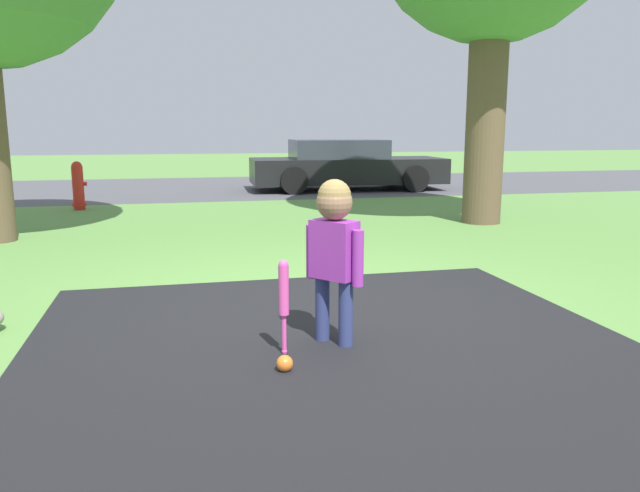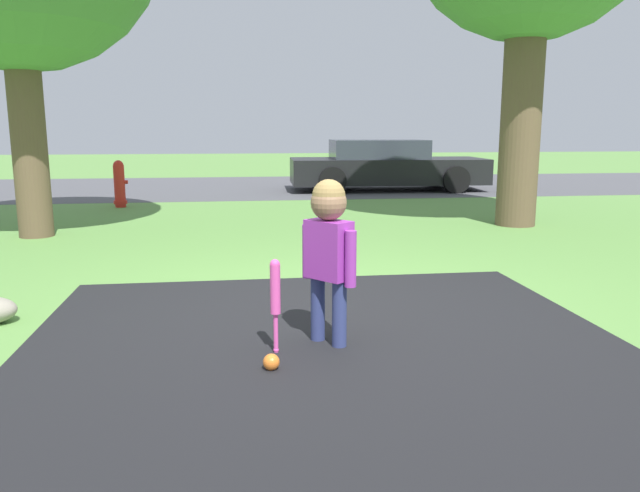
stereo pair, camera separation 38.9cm
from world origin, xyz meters
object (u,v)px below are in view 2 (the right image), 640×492
Objects in this scene: child at (329,239)px; baseball_bat at (275,293)px; fire_hydrant at (120,184)px; parked_car at (385,166)px; sports_ball at (271,362)px.

child reaches higher than baseball_bat.
fire_hydrant is (-2.24, 7.66, 0.01)m from baseball_bat.
parked_car reaches higher than child.
child is at bearing -71.01° from fire_hydrant.
sports_ball is 0.02× the size of parked_car.
child is 0.25× the size of parked_car.
baseball_bat is at bearing -73.69° from fire_hydrant.
baseball_bat is 7.98m from fire_hydrant.
child is 10.99× the size of sports_ball.
parked_car is at bearing 72.85° from sports_ball.
parked_car reaches higher than fire_hydrant.
fire_hydrant is at bearing 159.38° from child.
fire_hydrant is (-2.20, 7.94, 0.35)m from sports_ball.
fire_hydrant is 0.19× the size of parked_car.
baseball_bat is 0.14× the size of parked_car.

